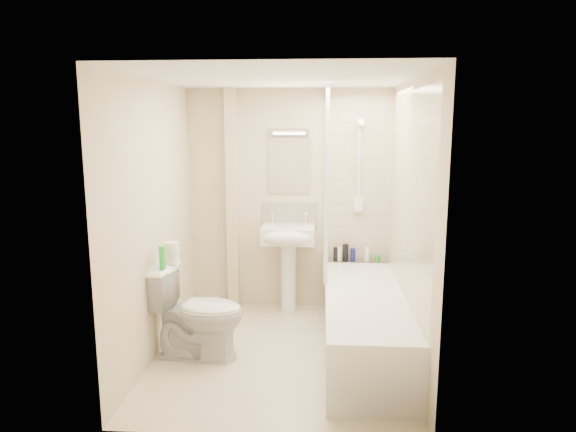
{
  "coord_description": "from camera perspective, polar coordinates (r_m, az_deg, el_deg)",
  "views": [
    {
      "loc": [
        0.36,
        -4.29,
        2.04
      ],
      "look_at": [
        0.06,
        0.2,
        1.22
      ],
      "focal_mm": 32.0,
      "sensor_mm": 36.0,
      "label": 1
    }
  ],
  "objects": [
    {
      "name": "wall_back",
      "position": [
        5.62,
        0.14,
        1.73
      ],
      "size": [
        2.2,
        0.02,
        2.4
      ],
      "primitive_type": "cube",
      "color": "beige",
      "rests_on": "ground"
    },
    {
      "name": "wall_right",
      "position": [
        4.44,
        13.39,
        -0.88
      ],
      "size": [
        0.02,
        2.5,
        2.4
      ],
      "primitive_type": "cube",
      "color": "beige",
      "rests_on": "ground"
    },
    {
      "name": "bottle_black_a",
      "position": [
        5.64,
        5.32,
        -4.23
      ],
      "size": [
        0.05,
        0.05,
        0.16
      ],
      "primitive_type": "cylinder",
      "color": "black",
      "rests_on": "bathtub"
    },
    {
      "name": "tile_right",
      "position": [
        4.45,
        13.26,
        2.09
      ],
      "size": [
        0.01,
        2.1,
        1.75
      ],
      "primitive_type": "cube",
      "color": "beige",
      "rests_on": "wall_right"
    },
    {
      "name": "strip_light",
      "position": [
        5.52,
        0.15,
        9.39
      ],
      "size": [
        0.42,
        0.07,
        0.07
      ],
      "primitive_type": "cube",
      "color": "silver",
      "rests_on": "wall_back"
    },
    {
      "name": "tile_back",
      "position": [
        5.58,
        7.86,
        3.9
      ],
      "size": [
        0.7,
        0.01,
        1.75
      ],
      "primitive_type": "cube",
      "color": "beige",
      "rests_on": "wall_back"
    },
    {
      "name": "wall_left",
      "position": [
        4.61,
        -14.66,
        -0.52
      ],
      "size": [
        0.02,
        2.5,
        2.4
      ],
      "primitive_type": "cube",
      "color": "beige",
      "rests_on": "ground"
    },
    {
      "name": "shower_screen",
      "position": [
        5.13,
        4.29,
        3.68
      ],
      "size": [
        0.04,
        0.92,
        1.8
      ],
      "color": "white",
      "rests_on": "bathtub"
    },
    {
      "name": "pipe_boxing",
      "position": [
        5.63,
        -6.2,
        1.69
      ],
      "size": [
        0.12,
        0.12,
        2.4
      ],
      "primitive_type": "cube",
      "color": "beige",
      "rests_on": "ground"
    },
    {
      "name": "bottle_blue",
      "position": [
        5.65,
        7.23,
        -4.31
      ],
      "size": [
        0.06,
        0.06,
        0.14
      ],
      "primitive_type": "cylinder",
      "color": "navy",
      "rests_on": "bathtub"
    },
    {
      "name": "bottle_green",
      "position": [
        5.68,
        9.88,
        -4.64
      ],
      "size": [
        0.06,
        0.06,
        0.08
      ],
      "primitive_type": "cylinder",
      "color": "green",
      "rests_on": "bathtub"
    },
    {
      "name": "green_bottle",
      "position": [
        4.46,
        -13.8,
        -4.5
      ],
      "size": [
        0.05,
        0.05,
        0.2
      ],
      "primitive_type": "cylinder",
      "color": "green",
      "rests_on": "toilet"
    },
    {
      "name": "shower_fixture",
      "position": [
        5.52,
        7.91,
        5.09
      ],
      "size": [
        0.1,
        0.16,
        0.99
      ],
      "color": "white",
      "rests_on": "wall_back"
    },
    {
      "name": "toilet_roll_upper",
      "position": [
        4.57,
        -12.77,
        -3.42
      ],
      "size": [
        0.12,
        0.12,
        0.09
      ],
      "primitive_type": "cylinder",
      "color": "white",
      "rests_on": "toilet_roll_lower"
    },
    {
      "name": "mirror",
      "position": [
        5.56,
        0.16,
        5.58
      ],
      "size": [
        0.46,
        0.01,
        0.6
      ],
      "primitive_type": "cube",
      "color": "white",
      "rests_on": "wall_back"
    },
    {
      "name": "toilet_roll_lower",
      "position": [
        4.62,
        -12.74,
        -4.5
      ],
      "size": [
        0.12,
        0.12,
        0.1
      ],
      "primitive_type": "cylinder",
      "color": "white",
      "rests_on": "toilet"
    },
    {
      "name": "bottle_white_a",
      "position": [
        5.64,
        5.73,
        -4.22
      ],
      "size": [
        0.05,
        0.05,
        0.16
      ],
      "primitive_type": "cylinder",
      "color": "white",
      "rests_on": "bathtub"
    },
    {
      "name": "bottle_white_b",
      "position": [
        5.66,
        8.77,
        -4.23
      ],
      "size": [
        0.05,
        0.05,
        0.16
      ],
      "primitive_type": "cylinder",
      "color": "white",
      "rests_on": "bathtub"
    },
    {
      "name": "ceiling",
      "position": [
        4.32,
        -0.96,
        15.09
      ],
      "size": [
        2.2,
        2.5,
        0.02
      ],
      "primitive_type": "cube",
      "color": "white",
      "rests_on": "wall_back"
    },
    {
      "name": "bottle_black_b",
      "position": [
        5.64,
        6.41,
        -4.07
      ],
      "size": [
        0.06,
        0.06,
        0.19
      ],
      "primitive_type": "cylinder",
      "color": "black",
      "rests_on": "bathtub"
    },
    {
      "name": "splashback",
      "position": [
        5.64,
        0.16,
        0.0
      ],
      "size": [
        0.6,
        0.02,
        0.3
      ],
      "primitive_type": "cube",
      "color": "beige",
      "rests_on": "wall_back"
    },
    {
      "name": "floor",
      "position": [
        4.77,
        -0.87,
        -15.01
      ],
      "size": [
        2.5,
        2.5,
        0.0
      ],
      "primitive_type": "plane",
      "color": "beige",
      "rests_on": "ground"
    },
    {
      "name": "pedestal_sink",
      "position": [
        5.47,
        0.0,
        -3.17
      ],
      "size": [
        0.56,
        0.51,
        1.09
      ],
      "color": "white",
      "rests_on": "ground"
    },
    {
      "name": "toilet",
      "position": [
        4.63,
        -10.05,
        -10.42
      ],
      "size": [
        0.62,
        0.9,
        0.83
      ],
      "primitive_type": "imported",
      "rotation": [
        0.0,
        0.0,
        1.47
      ],
      "color": "white",
      "rests_on": "ground"
    },
    {
      "name": "bathtub",
      "position": [
        4.7,
        8.52,
        -11.68
      ],
      "size": [
        0.7,
        2.1,
        0.55
      ],
      "color": "white",
      "rests_on": "ground"
    }
  ]
}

